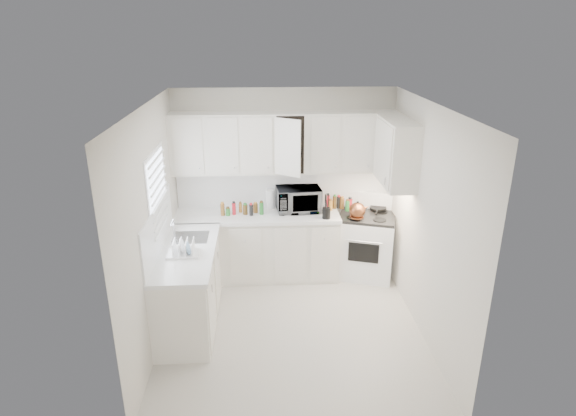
{
  "coord_description": "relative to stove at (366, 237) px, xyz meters",
  "views": [
    {
      "loc": [
        -0.32,
        -4.87,
        3.34
      ],
      "look_at": [
        0.0,
        0.7,
        1.25
      ],
      "focal_mm": 30.22,
      "sensor_mm": 36.0,
      "label": 1
    }
  ],
  "objects": [
    {
      "name": "window_blinds",
      "position": [
        -2.61,
        -0.91,
        0.97
      ],
      "size": [
        0.06,
        0.96,
        1.06
      ],
      "primitive_type": null,
      "color": "white",
      "rests_on": "wall_left"
    },
    {
      "name": "sink",
      "position": [
        -2.32,
        -0.71,
        0.49
      ],
      "size": [
        0.42,
        0.38,
        0.3
      ],
      "primitive_type": null,
      "color": "gray",
      "rests_on": "countertop_left"
    },
    {
      "name": "upper_cabinets_back",
      "position": [
        -1.13,
        0.18,
        0.92
      ],
      "size": [
        3.0,
        0.33,
        0.8
      ],
      "primitive_type": null,
      "color": "beige",
      "rests_on": "wall_back"
    },
    {
      "name": "spice_left_2",
      "position": [
        -1.83,
        0.16,
        0.43
      ],
      "size": [
        0.06,
        0.06,
        0.13
      ],
      "primitive_type": "cylinder",
      "color": "red",
      "rests_on": "countertop_back"
    },
    {
      "name": "ceiling",
      "position": [
        -1.13,
        -1.26,
        2.02
      ],
      "size": [
        3.2,
        3.2,
        0.0
      ],
      "primitive_type": "plane",
      "rotation": [
        3.14,
        0.0,
        0.0
      ],
      "color": "white",
      "rests_on": "ground"
    },
    {
      "name": "spice_left_3",
      "position": [
        -1.75,
        0.07,
        0.43
      ],
      "size": [
        0.06,
        0.06,
        0.13
      ],
      "primitive_type": "cylinder",
      "color": "#C3802E",
      "rests_on": "countertop_back"
    },
    {
      "name": "frying_pan",
      "position": [
        0.18,
        0.16,
        0.38
      ],
      "size": [
        0.35,
        0.45,
        0.04
      ],
      "primitive_type": null,
      "rotation": [
        0.0,
        0.0,
        -0.33
      ],
      "color": "black",
      "rests_on": "stove"
    },
    {
      "name": "backsplash_left",
      "position": [
        -2.62,
        -1.06,
        0.64
      ],
      "size": [
        0.02,
        1.6,
        0.55
      ],
      "primitive_type": "cube",
      "color": "silver",
      "rests_on": "wall_left"
    },
    {
      "name": "countertop_back",
      "position": [
        -1.52,
        0.03,
        0.34
      ],
      "size": [
        2.24,
        0.64,
        0.05
      ],
      "primitive_type": "cube",
      "color": "silver",
      "rests_on": "lower_cabinets_back"
    },
    {
      "name": "countertop_left",
      "position": [
        -2.32,
        -1.06,
        0.34
      ],
      "size": [
        0.64,
        1.62,
        0.05
      ],
      "primitive_type": "cube",
      "color": "silver",
      "rests_on": "lower_cabinets_left"
    },
    {
      "name": "backsplash_back",
      "position": [
        -1.13,
        0.33,
        0.64
      ],
      "size": [
        2.98,
        0.02,
        0.55
      ],
      "primitive_type": "cube",
      "color": "silver",
      "rests_on": "wall_back"
    },
    {
      "name": "rice_cooker",
      "position": [
        -1.08,
        0.06,
        0.49
      ],
      "size": [
        0.27,
        0.27,
        0.25
      ],
      "primitive_type": null,
      "rotation": [
        0.0,
        0.0,
        0.09
      ],
      "color": "white",
      "rests_on": "countertop_back"
    },
    {
      "name": "floor",
      "position": [
        -1.13,
        -1.26,
        -0.58
      ],
      "size": [
        3.2,
        3.2,
        0.0
      ],
      "primitive_type": "plane",
      "color": "beige",
      "rests_on": "ground"
    },
    {
      "name": "sauce_right_0",
      "position": [
        -0.55,
        0.2,
        0.46
      ],
      "size": [
        0.06,
        0.06,
        0.19
      ],
      "primitive_type": "cylinder",
      "color": "red",
      "rests_on": "countertop_back"
    },
    {
      "name": "wall_back",
      "position": [
        -1.13,
        0.34,
        0.72
      ],
      "size": [
        3.0,
        0.0,
        3.0
      ],
      "primitive_type": "plane",
      "rotation": [
        1.57,
        0.0,
        0.0
      ],
      "color": "beige",
      "rests_on": "ground"
    },
    {
      "name": "sauce_right_5",
      "position": [
        -0.27,
        0.14,
        0.46
      ],
      "size": [
        0.06,
        0.06,
        0.19
      ],
      "primitive_type": "cylinder",
      "color": "#28792C",
      "rests_on": "countertop_back"
    },
    {
      "name": "spice_left_4",
      "position": [
        -1.68,
        0.16,
        0.43
      ],
      "size": [
        0.06,
        0.06,
        0.13
      ],
      "primitive_type": "cylinder",
      "color": "brown",
      "rests_on": "countertop_back"
    },
    {
      "name": "sauce_right_4",
      "position": [
        -0.33,
        0.2,
        0.46
      ],
      "size": [
        0.06,
        0.06,
        0.19
      ],
      "primitive_type": "cylinder",
      "color": "brown",
      "rests_on": "countertop_back"
    },
    {
      "name": "lower_cabinets_back",
      "position": [
        -1.52,
        0.04,
        -0.13
      ],
      "size": [
        2.22,
        0.6,
        0.9
      ],
      "primitive_type": null,
      "color": "beige",
      "rests_on": "floor"
    },
    {
      "name": "wall_left",
      "position": [
        -2.63,
        -1.26,
        0.72
      ],
      "size": [
        0.0,
        3.2,
        3.2
      ],
      "primitive_type": "plane",
      "rotation": [
        1.57,
        0.0,
        1.57
      ],
      "color": "beige",
      "rests_on": "ground"
    },
    {
      "name": "spice_left_1",
      "position": [
        -1.9,
        0.07,
        0.43
      ],
      "size": [
        0.06,
        0.06,
        0.13
      ],
      "primitive_type": "cylinder",
      "color": "#28792C",
      "rests_on": "countertop_back"
    },
    {
      "name": "tea_kettle",
      "position": [
        -0.18,
        -0.16,
        0.48
      ],
      "size": [
        0.31,
        0.28,
        0.25
      ],
      "primitive_type": null,
      "rotation": [
        0.0,
        0.0,
        -0.23
      ],
      "color": "brown",
      "rests_on": "stove"
    },
    {
      "name": "sauce_right_2",
      "position": [
        -0.44,
        0.2,
        0.46
      ],
      "size": [
        0.06,
        0.06,
        0.19
      ],
      "primitive_type": "cylinder",
      "color": "brown",
      "rests_on": "countertop_back"
    },
    {
      "name": "sauce_right_6",
      "position": [
        -0.22,
        0.2,
        0.46
      ],
      "size": [
        0.06,
        0.06,
        0.19
      ],
      "primitive_type": "cylinder",
      "color": "red",
      "rests_on": "countertop_back"
    },
    {
      "name": "spice_left_5",
      "position": [
        -1.6,
        0.07,
        0.43
      ],
      "size": [
        0.06,
        0.06,
        0.13
      ],
      "primitive_type": "cylinder",
      "color": "black",
      "rests_on": "countertop_back"
    },
    {
      "name": "spice_left_7",
      "position": [
        -1.45,
        0.07,
        0.43
      ],
      "size": [
        0.06,
        0.06,
        0.13
      ],
      "primitive_type": "cylinder",
      "color": "#28792C",
      "rests_on": "countertop_back"
    },
    {
      "name": "utensil_crock",
      "position": [
        -0.6,
        -0.18,
        0.54
      ],
      "size": [
        0.15,
        0.15,
        0.35
      ],
      "primitive_type": null,
      "rotation": [
        0.0,
        0.0,
        0.31
      ],
      "color": "black",
      "rests_on": "countertop_back"
    },
    {
      "name": "microwave",
      "position": [
        -0.95,
        0.13,
        0.57
      ],
      "size": [
        0.62,
        0.38,
        0.4
      ],
      "primitive_type": "imported",
      "rotation": [
        0.0,
        0.0,
        0.09
      ],
      "color": "gray",
      "rests_on": "countertop_back"
    },
    {
      "name": "spice_left_0",
      "position": [
        -1.98,
        0.16,
        0.43
      ],
      "size": [
        0.06,
        0.06,
        0.13
      ],
      "primitive_type": "cylinder",
      "color": "brown",
      "rests_on": "countertop_back"
    },
    {
      "name": "sauce_right_3",
      "position": [
        -0.38,
        0.14,
        0.46
      ],
      "size": [
        0.06,
        0.06,
        0.19
      ],
      "primitive_type": "cylinder",
      "color": "black",
      "rests_on": "countertop_back"
    },
    {
      "name": "paper_towel",
      "position": [
        -1.33,
        0.25,
        0.5
      ],
      "size": [
        0.12,
        0.12,
        0.27
      ],
      "primitive_type": "cylinder",
      "color": "white",
      "rests_on": "countertop_back"
    },
    {
      "name": "spice_left_6",
      "position": [
        -1.53,
        0.16,
        0.43
      ],
      "size": [
        0.06,
        0.06,
        0.13
      ],
      "primitive_type": "cylinder",
      "color": "brown",
      "rests_on": "countertop_back"
    },
    {
      "name": "sauce_right_1",
      "position": [
        -0.49,
        0.14,
        0.46
      ],
      "size": [
        0.06,
        0.06,
        0.19
      ],
      "primitive_type": "cylinder",
      "color": "#C3802E",
      "rests_on": "countertop_back"
    },
    {
      "name": "stove",
      "position": [
        0.0,
        0.0,
        0.0
      ],
      "size": [
        0.91,
        0.82,
        1.17
      ],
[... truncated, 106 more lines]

